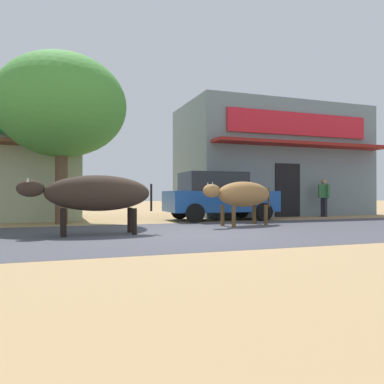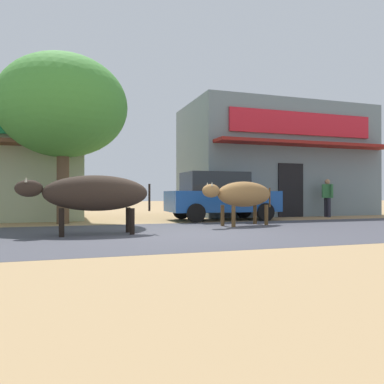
% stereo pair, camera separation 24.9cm
% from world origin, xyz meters
% --- Properties ---
extents(ground, '(80.00, 80.00, 0.00)m').
position_xyz_m(ground, '(0.00, 0.00, 0.00)').
color(ground, tan).
extents(asphalt_road, '(72.00, 5.82, 0.00)m').
position_xyz_m(asphalt_road, '(0.00, 0.00, 0.00)').
color(asphalt_road, '#42434B').
rests_on(asphalt_road, ground).
extents(storefront_right_club, '(7.95, 5.19, 4.73)m').
position_xyz_m(storefront_right_club, '(6.27, 6.80, 2.37)').
color(storefront_right_club, slate).
rests_on(storefront_right_club, ground).
extents(roadside_tree, '(3.86, 3.86, 5.11)m').
position_xyz_m(roadside_tree, '(-2.74, 3.81, 3.55)').
color(roadside_tree, brown).
rests_on(roadside_tree, ground).
extents(parked_hatchback_car, '(3.77, 2.01, 1.64)m').
position_xyz_m(parked_hatchback_car, '(2.39, 3.85, 0.84)').
color(parked_hatchback_car, '#1A4A99').
rests_on(parked_hatchback_car, ground).
extents(cow_near_brown, '(2.89, 0.78, 1.32)m').
position_xyz_m(cow_near_brown, '(-2.07, 0.27, 0.91)').
color(cow_near_brown, '#31251D').
rests_on(cow_near_brown, ground).
extents(cow_far_dark, '(2.51, 1.21, 1.26)m').
position_xyz_m(cow_far_dark, '(2.14, 1.49, 0.88)').
color(cow_far_dark, olive).
rests_on(cow_far_dark, ground).
extents(pedestrian_by_shop, '(0.48, 0.61, 1.48)m').
position_xyz_m(pedestrian_by_shop, '(7.08, 4.17, 0.86)').
color(pedestrian_by_shop, '#262633').
rests_on(pedestrian_by_shop, ground).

